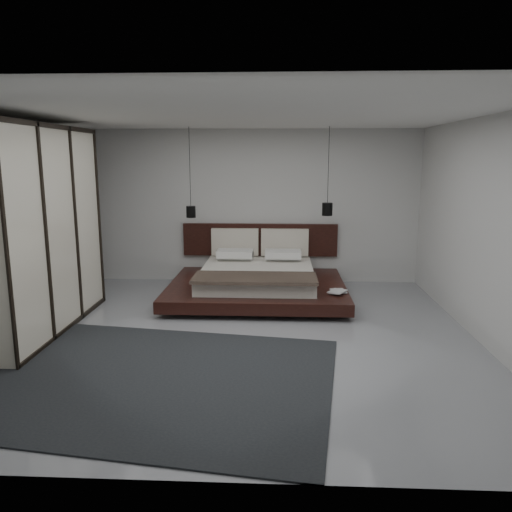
# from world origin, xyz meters

# --- Properties ---
(floor) EXTENTS (6.00, 6.00, 0.00)m
(floor) POSITION_xyz_m (0.00, 0.00, 0.00)
(floor) COLOR gray
(floor) RESTS_ON ground
(ceiling) EXTENTS (6.00, 6.00, 0.00)m
(ceiling) POSITION_xyz_m (0.00, 0.00, 2.80)
(ceiling) COLOR white
(ceiling) RESTS_ON wall_back
(wall_back) EXTENTS (6.00, 0.00, 6.00)m
(wall_back) POSITION_xyz_m (0.00, 3.00, 1.40)
(wall_back) COLOR beige
(wall_back) RESTS_ON floor
(wall_front) EXTENTS (6.00, 0.00, 6.00)m
(wall_front) POSITION_xyz_m (0.00, -3.00, 1.40)
(wall_front) COLOR beige
(wall_front) RESTS_ON floor
(wall_left) EXTENTS (0.00, 6.00, 6.00)m
(wall_left) POSITION_xyz_m (-3.00, 0.00, 1.40)
(wall_left) COLOR beige
(wall_left) RESTS_ON floor
(wall_right) EXTENTS (0.00, 6.00, 6.00)m
(wall_right) POSITION_xyz_m (3.00, 0.00, 1.40)
(wall_right) COLOR beige
(wall_right) RESTS_ON floor
(lattice_screen) EXTENTS (0.05, 0.90, 2.60)m
(lattice_screen) POSITION_xyz_m (-2.95, 2.45, 1.30)
(lattice_screen) COLOR black
(lattice_screen) RESTS_ON floor
(bed) EXTENTS (2.86, 2.42, 1.09)m
(bed) POSITION_xyz_m (0.10, 1.90, 0.29)
(bed) COLOR black
(bed) RESTS_ON floor
(book_lower) EXTENTS (0.25, 0.31, 0.03)m
(book_lower) POSITION_xyz_m (1.27, 1.24, 0.28)
(book_lower) COLOR #99724C
(book_lower) RESTS_ON bed
(book_upper) EXTENTS (0.34, 0.36, 0.02)m
(book_upper) POSITION_xyz_m (1.25, 1.21, 0.30)
(book_upper) COLOR #99724C
(book_upper) RESTS_ON book_lower
(pendant_left) EXTENTS (0.16, 0.16, 1.53)m
(pendant_left) POSITION_xyz_m (-1.07, 2.36, 1.38)
(pendant_left) COLOR black
(pendant_left) RESTS_ON ceiling
(pendant_right) EXTENTS (0.18, 0.18, 1.48)m
(pendant_right) POSITION_xyz_m (1.27, 2.36, 1.43)
(pendant_right) COLOR black
(pendant_right) RESTS_ON ceiling
(wardrobe) EXTENTS (0.65, 2.76, 2.71)m
(wardrobe) POSITION_xyz_m (-2.70, 0.15, 1.35)
(wardrobe) COLOR beige
(wardrobe) RESTS_ON floor
(rug) EXTENTS (4.37, 3.39, 0.02)m
(rug) POSITION_xyz_m (-0.99, -1.32, 0.01)
(rug) COLOR black
(rug) RESTS_ON floor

